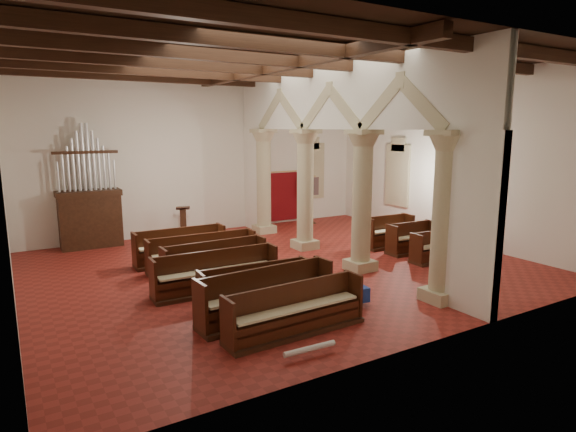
{
  "coord_description": "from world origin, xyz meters",
  "views": [
    {
      "loc": [
        -6.99,
        -12.11,
        4.11
      ],
      "look_at": [
        0.52,
        0.5,
        1.42
      ],
      "focal_mm": 30.0,
      "sensor_mm": 36.0,
      "label": 1
    }
  ],
  "objects_px": {
    "nave_pew_0": "(296,317)",
    "aisle_pew_0": "(438,251)",
    "lectern": "(183,224)",
    "pipe_organ": "(90,208)",
    "processional_banner": "(313,206)"
  },
  "relations": [
    {
      "from": "pipe_organ",
      "to": "nave_pew_0",
      "type": "relative_size",
      "value": 1.42
    },
    {
      "from": "pipe_organ",
      "to": "nave_pew_0",
      "type": "distance_m",
      "value": 10.12
    },
    {
      "from": "nave_pew_0",
      "to": "aisle_pew_0",
      "type": "bearing_deg",
      "value": 17.09
    },
    {
      "from": "processional_banner",
      "to": "aisle_pew_0",
      "type": "xyz_separation_m",
      "value": [
        -0.02,
        -7.05,
        -0.45
      ]
    },
    {
      "from": "processional_banner",
      "to": "nave_pew_0",
      "type": "bearing_deg",
      "value": -111.43
    },
    {
      "from": "aisle_pew_0",
      "to": "nave_pew_0",
      "type": "bearing_deg",
      "value": -158.88
    },
    {
      "from": "lectern",
      "to": "nave_pew_0",
      "type": "relative_size",
      "value": 0.4
    },
    {
      "from": "nave_pew_0",
      "to": "aisle_pew_0",
      "type": "relative_size",
      "value": 1.64
    },
    {
      "from": "pipe_organ",
      "to": "lectern",
      "type": "height_order",
      "value": "pipe_organ"
    },
    {
      "from": "pipe_organ",
      "to": "processional_banner",
      "type": "relative_size",
      "value": 2.02
    },
    {
      "from": "processional_banner",
      "to": "aisle_pew_0",
      "type": "height_order",
      "value": "processional_banner"
    },
    {
      "from": "aisle_pew_0",
      "to": "pipe_organ",
      "type": "bearing_deg",
      "value": 142.22
    },
    {
      "from": "aisle_pew_0",
      "to": "lectern",
      "type": "bearing_deg",
      "value": 130.32
    },
    {
      "from": "pipe_organ",
      "to": "aisle_pew_0",
      "type": "xyz_separation_m",
      "value": [
        9.0,
        -7.48,
        -1.05
      ]
    },
    {
      "from": "lectern",
      "to": "aisle_pew_0",
      "type": "xyz_separation_m",
      "value": [
        5.75,
        -7.27,
        -0.19
      ]
    }
  ]
}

